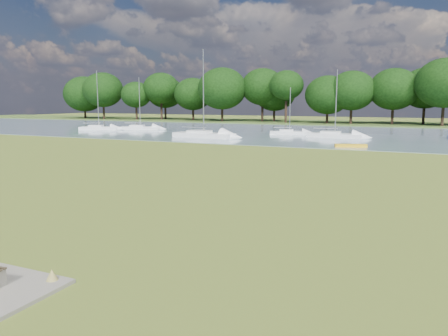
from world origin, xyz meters
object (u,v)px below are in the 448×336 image
at_px(kayak, 351,146).
at_px(sailboat_6, 98,127).
at_px(sailboat_5, 334,134).
at_px(sailboat_0, 203,133).
at_px(sailboat_2, 140,127).
at_px(sailboat_4, 289,132).

distance_m(kayak, sailboat_6, 41.68).
distance_m(kayak, sailboat_5, 11.43).
bearing_deg(sailboat_5, sailboat_0, -155.35).
distance_m(kayak, sailboat_0, 19.34).
distance_m(sailboat_0, sailboat_5, 16.56).
bearing_deg(kayak, sailboat_2, 142.04).
distance_m(sailboat_0, sailboat_6, 22.35).
height_order(sailboat_4, sailboat_5, sailboat_5).
bearing_deg(kayak, sailboat_6, 148.81).
xyz_separation_m(sailboat_0, sailboat_5, (15.21, 6.54, -0.06)).
distance_m(sailboat_0, sailboat_4, 12.69).
height_order(kayak, sailboat_6, sailboat_6).
bearing_deg(sailboat_4, sailboat_0, -148.48).
height_order(sailboat_0, sailboat_4, sailboat_0).
bearing_deg(sailboat_5, sailboat_4, 158.21).
relative_size(sailboat_0, sailboat_5, 1.30).
relative_size(sailboat_0, sailboat_6, 1.17).
height_order(sailboat_2, sailboat_5, sailboat_5).
bearing_deg(sailboat_0, sailboat_4, 51.68).
xyz_separation_m(sailboat_4, sailboat_5, (6.70, -2.87, 0.08)).
relative_size(sailboat_2, sailboat_5, 0.98).
bearing_deg(sailboat_6, sailboat_2, 7.36).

